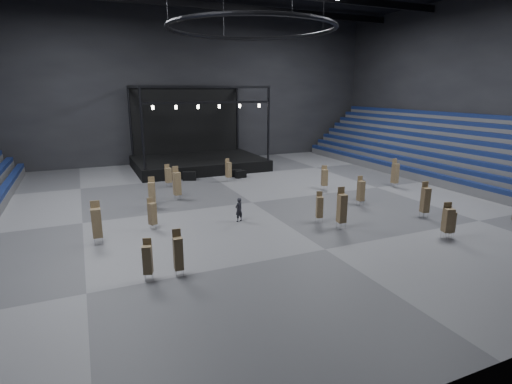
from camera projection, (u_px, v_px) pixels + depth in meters
name	position (u px, v px, depth m)	size (l,w,h in m)	color
floor	(252.00, 203.00, 31.85)	(50.00, 50.00, 0.00)	#565659
wall_back	(184.00, 87.00, 48.20)	(50.00, 0.20, 18.00)	black
wall_right	(484.00, 87.00, 39.35)	(0.20, 42.00, 18.00)	black
bleachers_right	(460.00, 161.00, 40.36)	(7.20, 40.00, 6.40)	#49494B
stage	(196.00, 155.00, 45.87)	(14.00, 10.00, 9.20)	black
truss_ring	(252.00, 28.00, 28.59)	(12.30, 12.30, 5.15)	black
flight_case_left	(189.00, 176.00, 39.58)	(1.29, 0.65, 0.86)	black
flight_case_mid	(241.00, 174.00, 40.63)	(1.10, 0.55, 0.73)	black
flight_case_right	(236.00, 173.00, 41.15)	(1.11, 0.56, 0.74)	black
chair_stack_0	(448.00, 220.00, 23.91)	(0.65, 0.65, 2.24)	silver
chair_stack_1	(152.00, 213.00, 25.48)	(0.57, 0.57, 2.10)	silver
chair_stack_2	(450.00, 222.00, 24.03)	(0.49, 0.49, 1.94)	silver
chair_stack_3	(177.00, 183.00, 32.28)	(0.61, 0.61, 2.77)	silver
chair_stack_4	(324.00, 177.00, 35.53)	(0.66, 0.66, 2.22)	silver
chair_stack_5	(152.00, 192.00, 30.05)	(0.60, 0.60, 2.41)	silver
chair_stack_6	(97.00, 222.00, 22.98)	(0.56, 0.56, 2.59)	silver
chair_stack_7	(168.00, 175.00, 36.72)	(0.58, 0.58, 2.10)	silver
chair_stack_8	(361.00, 190.00, 30.81)	(0.46, 0.46, 2.32)	silver
chair_stack_9	(228.00, 169.00, 39.01)	(0.57, 0.57, 2.23)	silver
chair_stack_10	(148.00, 259.00, 18.68)	(0.53, 0.53, 2.05)	silver
chair_stack_11	(320.00, 207.00, 26.89)	(0.53, 0.53, 2.13)	silver
chair_stack_12	(425.00, 199.00, 27.83)	(0.57, 0.57, 2.57)	silver
chair_stack_13	(395.00, 173.00, 36.45)	(0.50, 0.50, 2.66)	silver
chair_stack_14	(178.00, 253.00, 19.06)	(0.44, 0.44, 2.36)	silver
chair_stack_15	(342.00, 208.00, 25.63)	(0.54, 0.54, 2.74)	silver
man_center	(239.00, 210.00, 27.11)	(0.61, 0.40, 1.66)	black
crew_member	(361.00, 190.00, 32.28)	(0.85, 0.66, 1.75)	black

